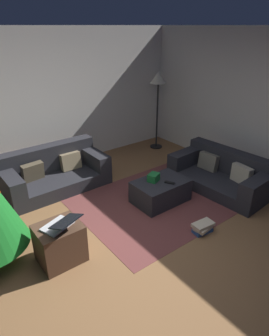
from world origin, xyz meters
The scene contains 12 objects.
ground_plane centered at (0.00, 0.00, 0.00)m, with size 6.40×6.40×0.00m, color brown.
rear_partition centered at (0.00, 3.14, 1.30)m, with size 6.40×0.12×2.60m, color silver.
couch_left centered at (-0.11, 2.24, 0.27)m, with size 1.77×0.89×0.70m.
couch_right centered at (2.24, 0.44, 0.25)m, with size 0.98×1.73×0.63m.
ottoman centered at (1.04, 0.73, 0.18)m, with size 0.86×0.58×0.37m, color #26262B.
gift_box centered at (0.96, 0.81, 0.43)m, with size 0.18×0.14×0.12m, color #19662D.
tv_remote centered at (1.10, 0.60, 0.38)m, with size 0.05×0.16×0.02m, color black.
side_table centered at (-0.81, 0.46, 0.25)m, with size 0.52×0.44×0.50m, color #4C3323.
laptop centered at (-0.79, 0.41, 0.55)m, with size 0.46×0.48×0.17m.
book_stack centered at (0.97, -0.23, 0.08)m, with size 0.31×0.20×0.15m.
corner_lamp centered at (2.57, 2.57, 1.46)m, with size 0.36×0.36×1.71m.
area_rug centered at (1.04, 0.73, 0.00)m, with size 2.60×2.00×0.01m, color brown.
Camera 1 is at (-1.80, -2.29, 2.60)m, focal length 31.63 mm.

